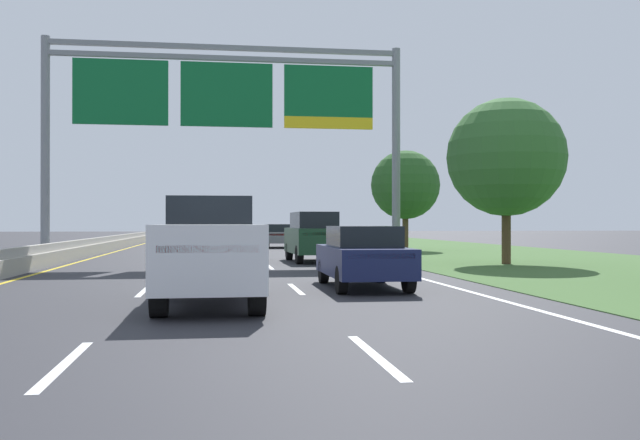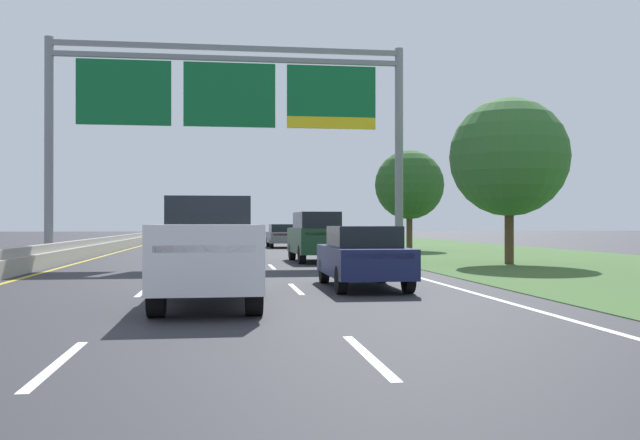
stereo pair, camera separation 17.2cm
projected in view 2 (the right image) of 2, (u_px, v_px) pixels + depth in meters
name	position (u px, v px, depth m)	size (l,w,h in m)	color
ground_plane	(223.00, 259.00, 32.82)	(220.00, 220.00, 0.00)	#2B2B30
lane_striping	(223.00, 259.00, 32.37)	(11.96, 106.00, 0.01)	white
grass_verge_right	(510.00, 257.00, 34.68)	(14.00, 110.00, 0.02)	#3D602D
median_barrier_concrete	(75.00, 252.00, 31.94)	(0.60, 110.00, 0.85)	#A8A399
overhead_sign_gantry	(230.00, 105.00, 29.95)	(15.06, 0.42, 9.29)	gray
pickup_truck_white	(208.00, 251.00, 14.39)	(2.02, 5.41, 2.20)	silver
car_grey_right_lane_sedan	(282.00, 235.00, 47.74)	(1.90, 4.43, 1.57)	slate
car_navy_right_lane_sedan	(363.00, 256.00, 18.00)	(1.85, 4.41, 1.57)	#161E47
car_darkgreen_right_lane_suv	(316.00, 236.00, 30.16)	(2.03, 4.75, 2.11)	#193D23
roadside_tree_mid	(509.00, 157.00, 28.20)	(4.71, 4.71, 6.63)	#4C3823
roadside_tree_far	(409.00, 185.00, 42.49)	(4.13, 4.13, 6.01)	#4C3823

